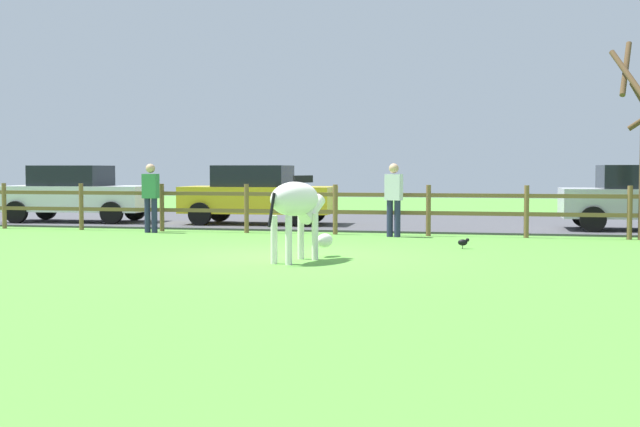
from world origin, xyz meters
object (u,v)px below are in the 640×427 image
zebra (298,205)px  parked_car_white (76,193)px  parked_car_yellow (257,194)px  crow_on_grass (463,242)px  visitor_left_of_tree (394,196)px  visitor_right_of_tree (151,195)px

zebra → parked_car_white: (-8.31, 7.74, -0.08)m
parked_car_yellow → parked_car_white: size_ratio=0.99×
crow_on_grass → visitor_left_of_tree: bearing=124.3°
parked_car_white → visitor_right_of_tree: 4.29m
crow_on_grass → parked_car_yellow: 7.71m
visitor_left_of_tree → visitor_right_of_tree: same height
crow_on_grass → visitor_right_of_tree: size_ratio=0.13×
parked_car_white → visitor_left_of_tree: visitor_left_of_tree is taller
parked_car_white → crow_on_grass: bearing=-24.6°
parked_car_yellow → visitor_right_of_tree: visitor_right_of_tree is taller
visitor_left_of_tree → visitor_right_of_tree: 5.80m
zebra → parked_car_yellow: parked_car_yellow is taller
crow_on_grass → visitor_left_of_tree: (-1.66, 2.43, 0.78)m
visitor_right_of_tree → crow_on_grass: bearing=-17.7°
parked_car_yellow → visitor_left_of_tree: size_ratio=2.48×
parked_car_white → visitor_left_of_tree: size_ratio=2.51×
zebra → visitor_left_of_tree: bearing=80.2°
zebra → crow_on_grass: zebra is taller
crow_on_grass → visitor_left_of_tree: size_ratio=0.13×
zebra → visitor_right_of_tree: (-4.90, 5.14, -0.02)m
visitor_right_of_tree → parked_car_yellow: bearing=57.3°
crow_on_grass → parked_car_white: (-10.86, 4.98, 0.72)m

